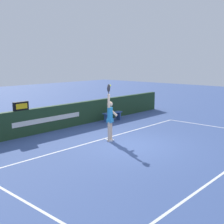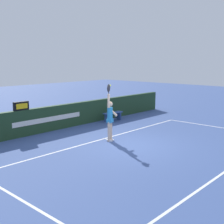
{
  "view_description": "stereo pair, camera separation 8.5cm",
  "coord_description": "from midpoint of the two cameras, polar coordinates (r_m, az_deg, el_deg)",
  "views": [
    {
      "loc": [
        -9.36,
        -7.35,
        3.48
      ],
      "look_at": [
        0.17,
        1.23,
        1.23
      ],
      "focal_mm": 47.49,
      "sensor_mm": 36.0,
      "label": 1
    },
    {
      "loc": [
        -9.3,
        -7.41,
        3.48
      ],
      "look_at": [
        0.17,
        1.23,
        1.23
      ],
      "focal_mm": 47.49,
      "sensor_mm": 36.0,
      "label": 2
    }
  ],
  "objects": [
    {
      "name": "court_lines",
      "position": [
        11.7,
        8.32,
        -7.45
      ],
      "size": [
        11.49,
        5.69,
        0.0
      ],
      "color": "white",
      "rests_on": "ground"
    },
    {
      "name": "tennis_player",
      "position": [
        12.73,
        -0.57,
        -1.1
      ],
      "size": [
        0.5,
        0.48,
        2.5
      ],
      "color": "beige",
      "rests_on": "ground"
    },
    {
      "name": "speed_display",
      "position": [
        14.05,
        -17.32,
        1.11
      ],
      "size": [
        0.73,
        0.16,
        0.39
      ],
      "color": "black",
      "rests_on": "back_wall"
    },
    {
      "name": "tennis_ball",
      "position": [
        12.6,
        -0.54,
        5.13
      ],
      "size": [
        0.07,
        0.07,
        0.07
      ],
      "color": "#CADD35"
    },
    {
      "name": "back_wall",
      "position": [
        15.45,
        -9.9,
        -0.88
      ],
      "size": [
        16.67,
        0.27,
        1.23
      ],
      "color": "#1F3C22",
      "rests_on": "ground"
    },
    {
      "name": "courtside_bench_near",
      "position": [
        17.14,
        -0.05,
        -0.49
      ],
      "size": [
        1.33,
        0.44,
        0.51
      ],
      "color": "#345291",
      "rests_on": "ground"
    },
    {
      "name": "ground_plane",
      "position": [
        12.4,
        3.53,
        -6.38
      ],
      "size": [
        60.0,
        60.0,
        0.0
      ],
      "primitive_type": "plane",
      "color": "#3B538D"
    }
  ]
}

